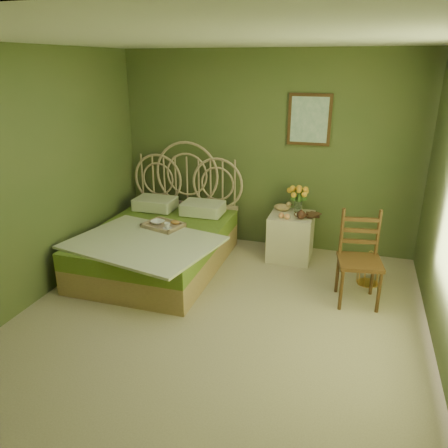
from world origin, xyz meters
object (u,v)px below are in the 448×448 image
(chair, at_px, (361,252))
(birdcage, at_px, (369,269))
(bed, at_px, (160,242))
(nightstand, at_px, (291,232))

(chair, height_order, birdcage, chair)
(bed, height_order, nightstand, bed)
(nightstand, distance_m, chair, 1.22)
(nightstand, bearing_deg, bed, -155.34)
(birdcage, bearing_deg, bed, -174.34)
(chair, distance_m, birdcage, 0.55)
(nightstand, xyz_separation_m, chair, (0.86, -0.85, 0.18))
(bed, height_order, birdcage, bed)
(bed, xyz_separation_m, nightstand, (1.54, 0.71, 0.06))
(bed, bearing_deg, chair, -3.31)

